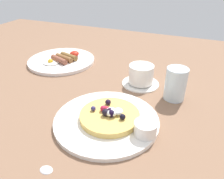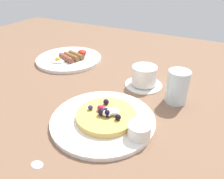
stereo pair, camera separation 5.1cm
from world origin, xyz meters
TOP-DOWN VIEW (x-y plane):
  - ground_plane at (0.00, 0.00)m, footprint 2.01×1.56m
  - pancake_plate at (0.08, -0.08)m, footprint 0.28×0.28m
  - pancake_with_berries at (0.08, -0.08)m, footprint 0.16×0.16m
  - syrup_ramekin at (0.18, -0.10)m, footprint 0.06×0.06m
  - breakfast_plate at (-0.26, 0.21)m, footprint 0.27×0.27m
  - fried_breakfast at (-0.24, 0.21)m, footprint 0.12×0.15m
  - coffee_saucer at (0.10, 0.15)m, footprint 0.13×0.13m
  - coffee_cup at (0.10, 0.16)m, footprint 0.09×0.10m
  - water_glass at (0.22, 0.11)m, footprint 0.06×0.06m

SIDE VIEW (x-z plane):
  - ground_plane at x=0.00m, z-range -0.03..0.00m
  - coffee_saucer at x=0.10m, z-range 0.00..0.01m
  - pancake_plate at x=0.08m, z-range 0.00..0.01m
  - breakfast_plate at x=-0.26m, z-range 0.00..0.01m
  - pancake_with_berries at x=0.08m, z-range 0.00..0.04m
  - fried_breakfast at x=-0.24m, z-range 0.01..0.03m
  - syrup_ramekin at x=0.18m, z-range 0.01..0.04m
  - coffee_cup at x=0.10m, z-range 0.01..0.07m
  - water_glass at x=0.22m, z-range 0.00..0.10m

